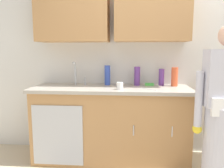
# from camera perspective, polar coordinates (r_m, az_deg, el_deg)

# --- Properties ---
(kitchen_wall_with_uppers) EXTENTS (4.80, 0.44, 2.70)m
(kitchen_wall_with_uppers) POSITION_cam_1_polar(r_m,az_deg,el_deg) (3.05, 8.07, 10.01)
(kitchen_wall_with_uppers) COLOR silver
(kitchen_wall_with_uppers) RESTS_ON ground
(counter_cabinet) EXTENTS (1.90, 0.62, 0.90)m
(counter_cabinet) POSITION_cam_1_polar(r_m,az_deg,el_deg) (2.91, -0.34, -10.34)
(counter_cabinet) COLOR #B27F4C
(counter_cabinet) RESTS_ON ground
(countertop) EXTENTS (1.96, 0.66, 0.04)m
(countertop) POSITION_cam_1_polar(r_m,az_deg,el_deg) (2.80, -0.29, -1.17)
(countertop) COLOR #A8A093
(countertop) RESTS_ON counter_cabinet
(sink) EXTENTS (0.50, 0.36, 0.35)m
(sink) POSITION_cam_1_polar(r_m,az_deg,el_deg) (2.88, -9.17, -0.90)
(sink) COLOR #B7BABF
(sink) RESTS_ON counter_cabinet
(person_at_sink) EXTENTS (0.55, 0.34, 1.62)m
(person_at_sink) POSITION_cam_1_polar(r_m,az_deg,el_deg) (2.36, 26.47, -9.54)
(person_at_sink) COLOR white
(person_at_sink) RESTS_ON ground
(bottle_water_tall) EXTENTS (0.07, 0.07, 0.21)m
(bottle_water_tall) POSITION_cam_1_polar(r_m,az_deg,el_deg) (2.99, 12.46, 1.72)
(bottle_water_tall) COLOR #66388C
(bottle_water_tall) RESTS_ON countertop
(bottle_soap) EXTENTS (0.08, 0.08, 0.24)m
(bottle_soap) POSITION_cam_1_polar(r_m,az_deg,el_deg) (2.96, 15.63, 1.79)
(bottle_soap) COLOR #E05933
(bottle_soap) RESTS_ON countertop
(bottle_water_short) EXTENTS (0.08, 0.08, 0.24)m
(bottle_water_short) POSITION_cam_1_polar(r_m,az_deg,el_deg) (2.94, 6.41, 2.04)
(bottle_water_short) COLOR #66388C
(bottle_water_short) RESTS_ON countertop
(bottle_cleaner_spray) EXTENTS (0.08, 0.08, 0.26)m
(bottle_cleaner_spray) POSITION_cam_1_polar(r_m,az_deg,el_deg) (2.95, -1.19, 2.24)
(bottle_cleaner_spray) COLOR #334CB2
(bottle_cleaner_spray) RESTS_ON countertop
(cup_by_sink) EXTENTS (0.08, 0.08, 0.09)m
(cup_by_sink) POSITION_cam_1_polar(r_m,az_deg,el_deg) (2.60, 2.01, -0.50)
(cup_by_sink) COLOR white
(cup_by_sink) RESTS_ON countertop
(knife_on_counter) EXTENTS (0.20, 0.17, 0.01)m
(knife_on_counter) POSITION_cam_1_polar(r_m,az_deg,el_deg) (2.66, 9.16, -1.27)
(knife_on_counter) COLOR silver
(knife_on_counter) RESTS_ON countertop
(sponge) EXTENTS (0.11, 0.07, 0.03)m
(sponge) POSITION_cam_1_polar(r_m,az_deg,el_deg) (2.96, 9.49, -0.08)
(sponge) COLOR #4CBF4C
(sponge) RESTS_ON countertop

